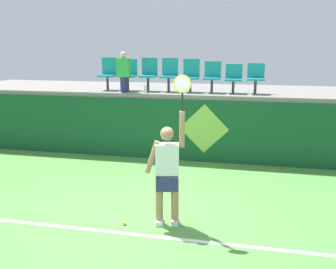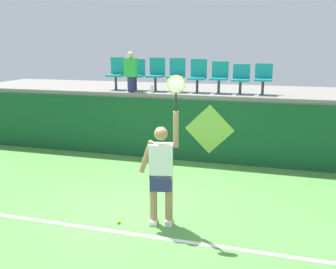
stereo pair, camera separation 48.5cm
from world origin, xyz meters
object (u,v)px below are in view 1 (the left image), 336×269
Objects in this scene: stadium_chair_4 at (191,74)px; stadium_chair_5 at (212,75)px; tennis_player at (167,171)px; stadium_chair_1 at (128,73)px; stadium_chair_2 at (149,73)px; water_bottle at (145,89)px; stadium_chair_7 at (256,77)px; stadium_chair_0 at (108,72)px; spectator_0 at (124,71)px; stadium_chair_6 at (234,77)px; tennis_ball at (124,223)px; stadium_chair_3 at (169,73)px.

stadium_chair_4 is 1.07× the size of stadium_chair_5.
tennis_player is 2.92× the size of stadium_chair_1.
stadium_chair_2 is 1.17m from stadium_chair_4.
water_bottle is 2.90m from stadium_chair_7.
stadium_chair_0 is 1.16× the size of stadium_chair_7.
spectator_0 is at bearing 117.63° from tennis_player.
stadium_chair_1 is 0.80× the size of spectator_0.
stadium_chair_0 is 1.05× the size of stadium_chair_1.
stadium_chair_0 is 3.48m from stadium_chair_6.
stadium_chair_6 is 0.57m from stadium_chair_7.
stadium_chair_5 is 0.76× the size of spectator_0.
tennis_player and stadium_chair_7 have the same top height.
tennis_player is 3.22× the size of stadium_chair_7.
tennis_ball is at bearing -102.71° from stadium_chair_5.
stadium_chair_1 is 0.42m from spectator_0.
tennis_ball is 0.09× the size of stadium_chair_6.
water_bottle is at bearing -5.16° from spectator_0.
stadium_chair_2 is (1.18, -0.00, 0.00)m from stadium_chair_0.
stadium_chair_6 is 0.97× the size of stadium_chair_7.
stadium_chair_0 is at bearing 179.86° from stadium_chair_7.
spectator_0 reaches higher than tennis_player.
stadium_chair_1 is 2.89m from stadium_chair_6.
stadium_chair_6 is at bearing 11.49° from water_bottle.
stadium_chair_6 is (1.57, 4.47, 2.11)m from tennis_ball.
tennis_player reaches higher than stadium_chair_6.
stadium_chair_3 reaches higher than water_bottle.
stadium_chair_3 is at bearing 179.70° from stadium_chair_6.
stadium_chair_4 is at bearing 0.18° from stadium_chair_3.
stadium_chair_2 is (-0.74, 4.48, 2.19)m from tennis_ball.
spectator_0 is at bearing -144.41° from stadium_chair_2.
stadium_chair_0 reaches higher than tennis_ball.
tennis_ball is at bearing -73.58° from stadium_chair_1.
stadium_chair_7 is at bearing -0.19° from stadium_chair_2.
stadium_chair_0 is at bearing 145.06° from spectator_0.
stadium_chair_7 is (1.43, 4.26, 1.22)m from tennis_player.
stadium_chair_2 is at bearing 99.35° from tennis_ball.
tennis_ball is 5.34m from stadium_chair_0.
stadium_chair_5 is 1.08× the size of stadium_chair_6.
stadium_chair_5 is at bearing 77.29° from tennis_ball.
tennis_player is 2.78× the size of stadium_chair_2.
stadium_chair_7 is at bearing -0.04° from stadium_chair_6.
water_bottle is 0.28× the size of stadium_chair_6.
stadium_chair_2 is 0.58m from stadium_chair_3.
stadium_chair_0 reaches higher than stadium_chair_7.
stadium_chair_7 is (1.12, -0.00, -0.01)m from stadium_chair_5.
stadium_chair_4 is 1.70m from stadium_chair_7.
stadium_chair_0 is at bearing 158.65° from water_bottle.
tennis_player is 4.46m from stadium_chair_4.
tennis_ball is at bearing -163.55° from tennis_player.
stadium_chair_5 is 0.56m from stadium_chair_6.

